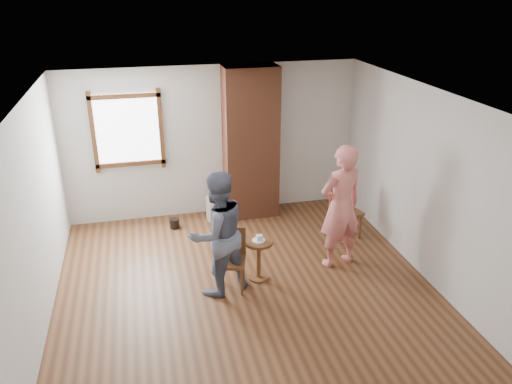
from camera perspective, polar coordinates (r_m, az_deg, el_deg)
ground at (r=6.73m, az=-0.74°, el=-11.91°), size 5.50×5.50×0.00m
room_shell at (r=6.43m, az=-2.53°, el=4.45°), size 5.04×5.52×2.62m
brick_chimney at (r=8.48m, az=-0.61°, el=5.56°), size 0.90×0.50×2.60m
stoneware_crock at (r=8.67m, az=-4.64°, el=-1.83°), size 0.34×0.34×0.42m
dark_pot at (r=8.52m, az=-9.29°, el=-3.54°), size 0.19×0.19×0.16m
dining_chair_left at (r=6.72m, az=-2.90°, el=-7.24°), size 0.48×0.48×0.84m
dining_chair_right at (r=8.11m, az=10.00°, el=-1.77°), size 0.51×0.51×0.88m
side_table at (r=6.90m, az=0.30°, el=-7.00°), size 0.40×0.40×0.60m
cake_plate at (r=6.80m, az=0.30°, el=-5.54°), size 0.18×0.18×0.01m
cake_slice at (r=6.78m, az=0.39°, el=-5.28°), size 0.08×0.07×0.06m
man at (r=6.45m, az=-4.45°, el=-4.78°), size 1.01×0.91×1.71m
person_pink at (r=7.11m, az=9.65°, el=-1.70°), size 0.75×0.58×1.83m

